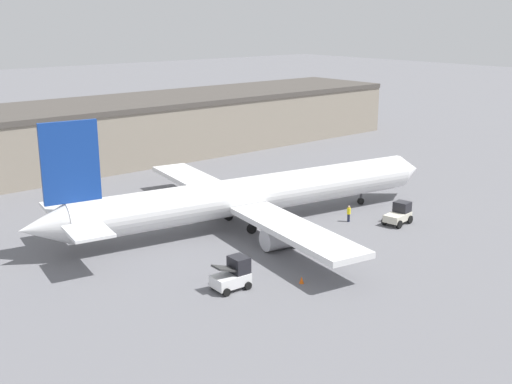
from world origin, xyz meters
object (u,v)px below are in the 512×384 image
Objects in this scene: airplane at (246,196)px; belt_loader_truck at (233,275)px; ground_crew_worker at (349,213)px; baggage_tug at (399,214)px; safety_cone_near at (302,280)px.

airplane is 15.18× the size of belt_loader_truck.
baggage_tug reaches higher than ground_crew_worker.
airplane is at bearing 49.50° from belt_loader_truck.
airplane is 13.71× the size of baggage_tug.
airplane is at bearing -14.13° from ground_crew_worker.
ground_crew_worker is (8.39, -5.52, -2.10)m from airplane.
baggage_tug is 1.11× the size of belt_loader_truck.
ground_crew_worker is 4.81m from baggage_tug.
baggage_tug is (3.30, -3.50, 0.09)m from ground_crew_worker.
safety_cone_near is (-13.91, -7.84, -0.60)m from ground_crew_worker.
airplane reaches higher than safety_cone_near.
baggage_tug reaches higher than safety_cone_near.
airplane is 77.57× the size of safety_cone_near.
airplane is 14.83m from belt_loader_truck.
ground_crew_worker is 19.16m from belt_loader_truck.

